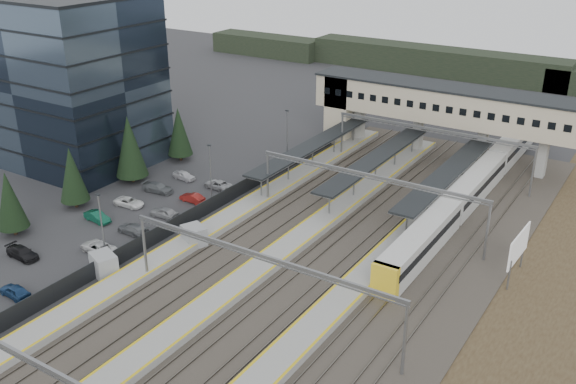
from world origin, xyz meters
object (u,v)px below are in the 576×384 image
Objects in this scene: relay_cabin_near at (104,265)px; footbridge at (425,105)px; train at (475,186)px; office_building at (66,80)px; relay_cabin_far at (194,236)px; billboard at (519,248)px.

footbridge reaches higher than relay_cabin_near.
office_building is at bearing -162.79° from train.
relay_cabin_far is (3.74, 9.85, 0.00)m from relay_cabin_near.
office_building is 7.11× the size of relay_cabin_near.
office_building is 0.43× the size of train.
relay_cabin_far is 36.96m from train.
relay_cabin_near is at bearing -36.24° from office_building.
footbridge reaches higher than billboard.
train is at bearing 17.21° from office_building.
office_building reaches higher than footbridge.
office_building is 53.18m from footbridge.
train is 9.16× the size of billboard.
relay_cabin_far is at bearing -19.64° from office_building.
train is at bearing 52.42° from relay_cabin_far.
relay_cabin_far is 34.53m from billboard.
footbridge is at bearing 74.90° from relay_cabin_near.
relay_cabin_far is 0.08× the size of footbridge.
billboard is (9.69, -17.10, 1.63)m from train.
office_building is 38.46m from relay_cabin_near.
relay_cabin_far is at bearing -103.72° from footbridge.
footbridge is (43.70, 30.00, -4.26)m from office_building.
office_building is 7.46× the size of relay_cabin_far.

